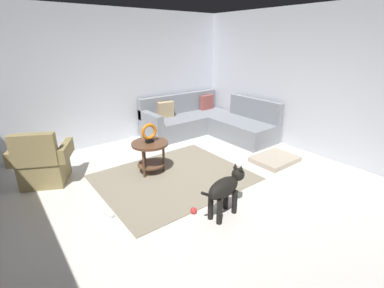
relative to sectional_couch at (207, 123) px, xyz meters
name	(u,v)px	position (x,y,z in m)	size (l,w,h in m)	color
ground_plane	(193,203)	(-1.99, -2.02, -0.34)	(6.00, 6.00, 0.10)	silver
wall_back	(104,79)	(-1.99, 0.92, 1.06)	(6.00, 0.12, 2.70)	silver
wall_right	(318,83)	(0.95, -2.02, 1.06)	(0.12, 6.00, 2.70)	silver
area_rug	(174,177)	(-1.84, -1.32, -0.28)	(2.30, 1.90, 0.01)	gray
sectional_couch	(207,123)	(0.00, 0.00, 0.00)	(2.20, 2.25, 0.88)	gray
armchair	(43,164)	(-3.51, -0.24, 0.03)	(0.98, 0.90, 0.88)	olive
side_table	(150,149)	(-2.02, -0.92, 0.13)	(0.60, 0.60, 0.54)	brown
torus_sculpture	(149,132)	(-2.02, -0.92, 0.42)	(0.28, 0.08, 0.33)	black
dog_bed_mat	(275,159)	(-0.01, -1.94, -0.24)	(0.80, 0.60, 0.09)	#B2A38E
dog	(226,188)	(-1.86, -2.54, 0.09)	(0.85, 0.30, 0.63)	black
dog_toy_ball	(194,211)	(-2.17, -2.28, -0.25)	(0.09, 0.09, 0.09)	red
dog_toy_rope	(109,214)	(-3.06, -1.66, -0.26)	(0.05, 0.05, 0.18)	silver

